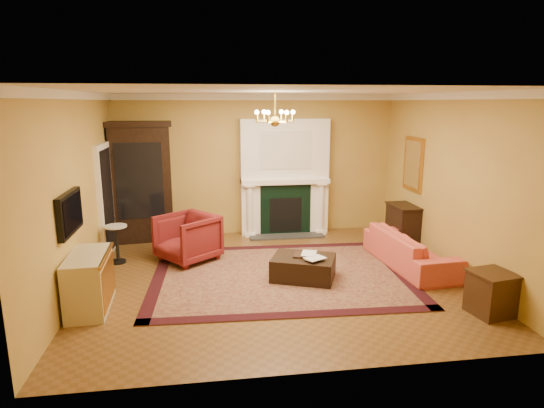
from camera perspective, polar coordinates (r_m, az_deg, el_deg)
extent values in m
cube|color=brown|center=(7.64, 0.34, -9.26)|extent=(6.00, 5.50, 0.02)
cube|color=silver|center=(7.09, 0.38, 14.03)|extent=(6.00, 5.50, 0.02)
cube|color=gold|center=(9.91, -2.02, 4.89)|extent=(6.00, 0.02, 3.00)
cube|color=gold|center=(4.58, 5.52, -4.45)|extent=(6.00, 0.02, 3.00)
cube|color=gold|center=(7.39, -23.38, 1.17)|extent=(0.02, 5.50, 3.00)
cube|color=gold|center=(8.21, 21.64, 2.37)|extent=(0.02, 5.50, 3.00)
cube|color=white|center=(9.87, 1.57, 3.39)|extent=(1.90, 0.32, 2.50)
cube|color=silver|center=(9.62, 1.76, 6.75)|extent=(1.10, 0.01, 0.80)
cube|color=black|center=(9.84, 1.71, -0.80)|extent=(1.10, 0.02, 1.10)
cube|color=black|center=(9.86, 1.71, -1.37)|extent=(0.70, 0.02, 0.75)
cube|color=#333333|center=(9.86, 1.81, -3.95)|extent=(1.60, 0.50, 0.04)
cube|color=white|center=(9.82, 1.63, 2.93)|extent=(1.90, 0.44, 0.10)
cylinder|color=white|center=(9.72, -2.81, -0.73)|extent=(0.14, 0.14, 1.18)
cylinder|color=white|center=(9.98, 6.14, -0.43)|extent=(0.14, 0.14, 1.18)
cube|color=white|center=(9.77, -2.06, 13.25)|extent=(6.00, 0.08, 0.12)
cube|color=white|center=(7.26, -24.01, 12.39)|extent=(0.08, 5.50, 0.12)
cube|color=white|center=(8.07, 22.17, 12.46)|extent=(0.08, 5.50, 0.12)
cube|color=white|center=(9.09, -20.12, 0.52)|extent=(0.08, 1.05, 2.10)
cube|color=black|center=(9.09, -19.89, 0.34)|extent=(0.02, 0.85, 1.95)
cube|color=black|center=(6.84, -24.05, -1.04)|extent=(0.08, 0.95, 0.58)
cube|color=black|center=(6.83, -23.69, -1.03)|extent=(0.01, 0.85, 0.48)
cube|color=#C48832|center=(9.39, 17.31, 4.82)|extent=(0.05, 0.76, 1.05)
cube|color=white|center=(9.38, 17.15, 4.82)|extent=(0.01, 0.62, 0.90)
cylinder|color=gold|center=(7.08, 0.37, 12.33)|extent=(0.03, 0.03, 0.40)
sphere|color=gold|center=(7.09, 0.37, 10.31)|extent=(0.16, 0.16, 0.16)
sphere|color=#FFE5B2|center=(7.13, 2.64, 11.44)|extent=(0.07, 0.07, 0.07)
sphere|color=#FFE5B2|center=(7.35, 1.19, 11.49)|extent=(0.07, 0.07, 0.07)
sphere|color=#FFE5B2|center=(7.31, -1.02, 11.48)|extent=(0.07, 0.07, 0.07)
sphere|color=#FFE5B2|center=(7.05, -1.92, 11.43)|extent=(0.07, 0.07, 0.07)
sphere|color=#FFE5B2|center=(6.83, -0.50, 11.40)|extent=(0.07, 0.07, 0.07)
sphere|color=#FFE5B2|center=(6.87, 1.86, 11.40)|extent=(0.07, 0.07, 0.07)
cube|color=#410D18|center=(7.71, 1.04, -8.88)|extent=(4.34, 3.32, 0.02)
cube|color=black|center=(9.73, -16.03, 2.35)|extent=(1.23, 0.67, 2.36)
imported|color=maroon|center=(8.39, -10.57, -3.93)|extent=(1.25, 1.26, 0.95)
cylinder|color=black|center=(8.74, -18.72, -6.87)|extent=(0.27, 0.27, 0.04)
cylinder|color=black|center=(8.64, -18.87, -4.79)|extent=(0.06, 0.06, 0.62)
cylinder|color=white|center=(8.55, -19.03, -2.67)|extent=(0.39, 0.39, 0.03)
cube|color=#BFAD8C|center=(6.89, -21.96, -9.06)|extent=(0.56, 1.09, 0.80)
imported|color=#D35842|center=(8.36, 16.96, -4.77)|extent=(0.77, 2.16, 0.83)
cube|color=#351C0E|center=(6.97, 25.81, -10.18)|extent=(0.58, 0.58, 0.57)
cube|color=black|center=(9.44, 16.10, -2.75)|extent=(0.45, 0.76, 0.82)
cube|color=black|center=(7.51, 3.96, -7.96)|extent=(1.18, 1.03, 0.37)
cube|color=black|center=(7.49, 4.34, -6.43)|extent=(0.48, 0.43, 0.03)
imported|color=gray|center=(7.44, 3.77, -5.16)|extent=(0.23, 0.11, 0.32)
imported|color=gray|center=(7.31, 4.85, -5.51)|extent=(0.13, 0.21, 0.31)
cylinder|color=gray|center=(9.70, -3.04, 3.37)|extent=(0.11, 0.11, 0.09)
cone|color=#0F3719|center=(9.67, -3.05, 4.68)|extent=(0.17, 0.17, 0.35)
cylinder|color=gray|center=(9.93, 5.21, 3.54)|extent=(0.11, 0.11, 0.09)
cone|color=#0F3719|center=(9.90, 5.24, 4.74)|extent=(0.16, 0.16, 0.33)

